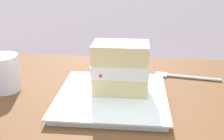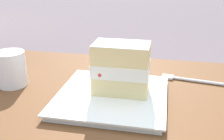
# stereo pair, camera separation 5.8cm
# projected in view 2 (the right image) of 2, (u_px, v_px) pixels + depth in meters

# --- Properties ---
(dessert_plate) EXTENTS (0.24, 0.24, 0.02)m
(dessert_plate) POSITION_uv_depth(u_px,v_px,m) (112.00, 97.00, 0.60)
(dessert_plate) COLOR white
(dessert_plate) RESTS_ON patio_table
(cake_slice) EXTENTS (0.12, 0.08, 0.11)m
(cake_slice) POSITION_uv_depth(u_px,v_px,m) (121.00, 68.00, 0.59)
(cake_slice) COLOR #EAD18C
(cake_slice) RESTS_ON dessert_plate
(dessert_fork) EXTENTS (0.17, 0.04, 0.01)m
(dessert_fork) POSITION_uv_depth(u_px,v_px,m) (190.00, 80.00, 0.70)
(dessert_fork) COLOR silver
(dessert_fork) RESTS_ON patio_table
(coffee_cup) EXTENTS (0.07, 0.07, 0.09)m
(coffee_cup) POSITION_uv_depth(u_px,v_px,m) (11.00, 68.00, 0.67)
(coffee_cup) COLOR white
(coffee_cup) RESTS_ON patio_table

